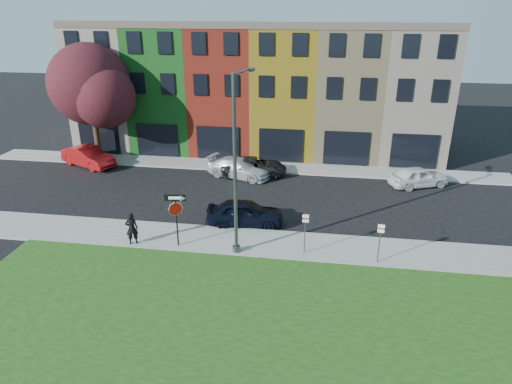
% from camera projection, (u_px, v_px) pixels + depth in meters
% --- Properties ---
extents(ground, '(120.00, 120.00, 0.00)m').
position_uv_depth(ground, '(246.00, 275.00, 21.25)').
color(ground, black).
rests_on(ground, ground).
extents(sidewalk_near, '(40.00, 3.00, 0.12)m').
position_uv_depth(sidewalk_near, '(293.00, 246.00, 23.70)').
color(sidewalk_near, gray).
rests_on(sidewalk_near, ground).
extents(sidewalk_far, '(40.00, 2.40, 0.12)m').
position_uv_depth(sidewalk_far, '(240.00, 166.00, 35.34)').
color(sidewalk_far, gray).
rests_on(sidewalk_far, ground).
extents(rowhouse_block, '(30.00, 10.12, 10.00)m').
position_uv_depth(rowhouse_block, '(258.00, 88.00, 39.03)').
color(rowhouse_block, beige).
rests_on(rowhouse_block, ground).
extents(stop_sign, '(1.04, 0.21, 2.85)m').
position_uv_depth(stop_sign, '(176.00, 210.00, 22.84)').
color(stop_sign, black).
rests_on(stop_sign, sidewalk_near).
extents(man, '(0.88, 0.79, 1.73)m').
position_uv_depth(man, '(132.00, 228.00, 23.48)').
color(man, black).
rests_on(man, sidewalk_near).
extents(sedan_near, '(2.64, 4.70, 1.48)m').
position_uv_depth(sedan_near, '(245.00, 213.00, 25.83)').
color(sedan_near, black).
rests_on(sedan_near, ground).
extents(parked_car_red, '(5.16, 5.89, 1.53)m').
position_uv_depth(parked_car_red, '(88.00, 157.00, 35.17)').
color(parked_car_red, maroon).
rests_on(parked_car_red, ground).
extents(parked_car_silver, '(4.53, 5.80, 1.38)m').
position_uv_depth(parked_car_silver, '(239.00, 168.00, 33.01)').
color(parked_car_silver, silver).
rests_on(parked_car_silver, ground).
extents(parked_car_dark, '(3.25, 5.27, 1.33)m').
position_uv_depth(parked_car_dark, '(254.00, 167.00, 33.35)').
color(parked_car_dark, black).
rests_on(parked_car_dark, ground).
extents(parked_car_white, '(4.63, 5.31, 1.40)m').
position_uv_depth(parked_car_white, '(419.00, 177.00, 31.29)').
color(parked_car_white, white).
rests_on(parked_car_white, ground).
extents(street_lamp, '(0.81, 2.55, 8.84)m').
position_uv_depth(street_lamp, '(237.00, 167.00, 21.52)').
color(street_lamp, '#484B4E').
rests_on(street_lamp, sidewalk_near).
extents(parking_sign_a, '(0.32, 0.09, 2.25)m').
position_uv_depth(parking_sign_a, '(305.00, 228.00, 22.35)').
color(parking_sign_a, '#484B4E').
rests_on(parking_sign_a, sidewalk_near).
extents(parking_sign_b, '(0.32, 0.11, 2.12)m').
position_uv_depth(parking_sign_b, '(380.00, 238.00, 21.57)').
color(parking_sign_b, '#484B4E').
rests_on(parking_sign_b, sidewalk_near).
extents(tree_purple, '(7.39, 6.47, 8.98)m').
position_uv_depth(tree_purple, '(92.00, 86.00, 34.75)').
color(tree_purple, black).
rests_on(tree_purple, sidewalk_far).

